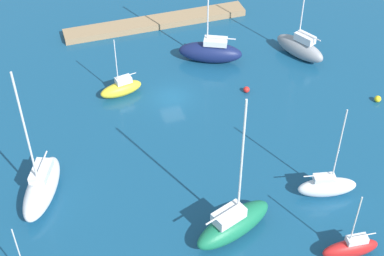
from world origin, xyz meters
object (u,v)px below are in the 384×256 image
(pier_dock, at_px, (156,22))
(sailboat_white_off_beacon, at_px, (327,186))
(sailboat_gray_far_north, at_px, (300,47))
(sailboat_yellow_outer_mooring, at_px, (121,88))
(mooring_buoy_red, at_px, (246,90))
(mooring_buoy_yellow, at_px, (378,99))
(sailboat_red_mid_basin, at_px, (351,248))
(sailboat_green_far_south, at_px, (233,223))
(sailboat_navy_by_breakwater, at_px, (211,51))
(sailboat_white_near_pier, at_px, (42,186))

(pier_dock, bearing_deg, sailboat_white_off_beacon, 101.68)
(sailboat_gray_far_north, xyz_separation_m, sailboat_yellow_outer_mooring, (22.48, 0.82, -0.48))
(mooring_buoy_red, bearing_deg, sailboat_white_off_beacon, 93.87)
(sailboat_gray_far_north, relative_size, mooring_buoy_yellow, 16.81)
(sailboat_yellow_outer_mooring, bearing_deg, sailboat_red_mid_basin, 106.22)
(sailboat_yellow_outer_mooring, xyz_separation_m, mooring_buoy_yellow, (-26.91, 9.99, -0.54))
(sailboat_green_far_south, distance_m, sailboat_navy_by_breakwater, 26.66)
(sailboat_gray_far_north, distance_m, sailboat_navy_by_breakwater, 10.98)
(sailboat_gray_far_north, height_order, sailboat_navy_by_breakwater, sailboat_navy_by_breakwater)
(sailboat_gray_far_north, bearing_deg, mooring_buoy_red, 92.17)
(mooring_buoy_yellow, bearing_deg, sailboat_yellow_outer_mooring, -20.36)
(mooring_buoy_red, bearing_deg, sailboat_red_mid_basin, 89.51)
(pier_dock, distance_m, sailboat_red_mid_basin, 41.46)
(sailboat_gray_far_north, distance_m, sailboat_green_far_south, 29.18)
(mooring_buoy_yellow, relative_size, mooring_buoy_red, 1.05)
(sailboat_gray_far_north, height_order, sailboat_yellow_outer_mooring, sailboat_gray_far_north)
(sailboat_white_near_pier, bearing_deg, sailboat_green_far_south, 81.19)
(sailboat_green_far_south, bearing_deg, mooring_buoy_red, 44.54)
(pier_dock, relative_size, sailboat_yellow_outer_mooring, 3.32)
(pier_dock, xyz_separation_m, mooring_buoy_red, (-5.94, 17.33, -0.07))
(sailboat_red_mid_basin, bearing_deg, pier_dock, -76.45)
(sailboat_white_off_beacon, distance_m, sailboat_green_far_south, 10.04)
(sailboat_red_mid_basin, bearing_deg, sailboat_white_near_pier, -26.11)
(pier_dock, bearing_deg, sailboat_yellow_outer_mooring, 60.20)
(sailboat_yellow_outer_mooring, xyz_separation_m, mooring_buoy_red, (-13.63, 3.88, -0.55))
(sailboat_gray_far_north, bearing_deg, sailboat_white_off_beacon, 134.59)
(pier_dock, relative_size, sailboat_green_far_south, 1.66)
(sailboat_gray_far_north, bearing_deg, sailboat_green_far_south, 117.08)
(sailboat_red_mid_basin, bearing_deg, sailboat_navy_by_breakwater, -81.35)
(sailboat_yellow_outer_mooring, xyz_separation_m, sailboat_white_near_pier, (10.31, 12.94, 0.39))
(sailboat_white_off_beacon, relative_size, mooring_buoy_red, 14.19)
(sailboat_yellow_outer_mooring, bearing_deg, sailboat_white_off_beacon, 115.66)
(sailboat_red_mid_basin, xyz_separation_m, mooring_buoy_yellow, (-13.48, -17.62, -0.57))
(sailboat_gray_far_north, relative_size, sailboat_green_far_south, 0.86)
(sailboat_green_far_south, xyz_separation_m, sailboat_white_near_pier, (15.19, -9.51, -0.07))
(sailboat_white_off_beacon, distance_m, mooring_buoy_red, 16.98)
(sailboat_white_near_pier, xyz_separation_m, mooring_buoy_red, (-23.95, -9.06, -0.94))
(sailboat_yellow_outer_mooring, bearing_deg, pier_dock, -129.52)
(sailboat_navy_by_breakwater, height_order, mooring_buoy_yellow, sailboat_navy_by_breakwater)
(pier_dock, xyz_separation_m, sailboat_yellow_outer_mooring, (7.70, 13.45, 0.49))
(mooring_buoy_yellow, bearing_deg, sailboat_red_mid_basin, 52.60)
(sailboat_yellow_outer_mooring, height_order, mooring_buoy_red, sailboat_yellow_outer_mooring)
(sailboat_gray_far_north, relative_size, mooring_buoy_red, 17.59)
(sailboat_yellow_outer_mooring, relative_size, mooring_buoy_red, 10.21)
(sailboat_red_mid_basin, bearing_deg, sailboat_gray_far_north, -102.06)
(sailboat_gray_far_north, distance_m, sailboat_white_near_pier, 35.56)
(sailboat_yellow_outer_mooring, relative_size, sailboat_red_mid_basin, 1.01)
(sailboat_navy_by_breakwater, bearing_deg, sailboat_yellow_outer_mooring, 41.32)
(sailboat_gray_far_north, xyz_separation_m, sailboat_red_mid_basin, (9.05, 28.43, -0.45))
(pier_dock, height_order, mooring_buoy_yellow, pier_dock)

